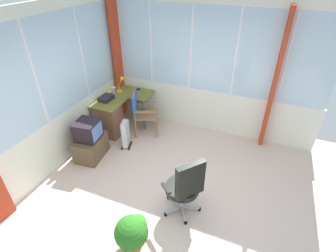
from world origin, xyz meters
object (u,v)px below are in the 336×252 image
Objects in this scene: space_heater at (126,133)px; paper_tray at (106,98)px; spray_bottle at (113,90)px; potted_plant at (132,232)px; tv_on_stand at (90,141)px; desk at (110,117)px; tv_remote at (137,89)px; wooden_armchair at (140,108)px; desk_lamp at (122,81)px; office_chair at (186,185)px.

paper_tray is at bearing 59.12° from space_heater.
spray_bottle is 3.24m from potted_plant.
spray_bottle is 0.27× the size of tv_on_stand.
tv_on_stand is at bearing 140.77° from space_heater.
desk is 0.91m from tv_remote.
potted_plant is (-2.48, -1.17, -0.30)m from wooden_armchair.
spray_bottle is 0.37× the size of space_heater.
desk_lamp is (0.64, 0.03, 0.57)m from desk.
tv_remote reaches higher than space_heater.
paper_tray is 0.56× the size of potted_plant.
tv_remote is at bearing -16.39° from desk.
paper_tray is at bearing 12.13° from tv_on_stand.
paper_tray is (-0.28, -0.01, -0.06)m from spray_bottle.
office_chair is (-1.69, -1.62, -0.03)m from wooden_armchair.
tv_remote is 2.97m from office_chair.
tv_remote is 0.14× the size of office_chair.
wooden_armchair is at bearing -4.41° from space_heater.
tv_on_stand is at bearing 74.60° from office_chair.
spray_bottle is at bearing 17.88° from desk.
office_chair is 2.03m from space_heater.
desk_lamp is 0.45× the size of tv_on_stand.
office_chair is (-1.53, -2.31, -0.20)m from paper_tray.
desk_lamp is 0.34× the size of office_chair.
desk_lamp is at bearing 32.01° from potted_plant.
wooden_armchair reaches higher than space_heater.
desk_lamp is 1.60m from tv_on_stand.
desk_lamp reaches higher than spray_bottle.
spray_bottle is 2.95m from office_chair.
space_heater is at bearing -39.23° from tv_on_stand.
desk is 0.84m from tv_on_stand.
desk is at bearing 57.17° from office_chair.
desk_lamp reaches higher than space_heater.
desk is 2.81m from potted_plant.
desk is 0.67m from wooden_armchair.
tv_on_stand is at bearing -174.36° from desk.
desk is 1.27× the size of wooden_armchair.
spray_bottle is 0.72× the size of paper_tray.
office_chair is at bearing -122.83° from desk.
tv_remote is 0.56m from spray_bottle.
tv_on_stand is (-0.94, -0.20, -0.43)m from paper_tray.
desk_lamp reaches higher than tv_on_stand.
space_heater is (-0.67, -0.66, -0.54)m from spray_bottle.
tv_on_stand is (0.58, 2.11, -0.23)m from office_chair.
paper_tray is at bearing 170.18° from desk_lamp.
space_heater is 1.09× the size of potted_plant.
potted_plant is (-1.37, -1.67, -0.04)m from tv_on_stand.
desk_lamp is 0.30m from spray_bottle.
space_heater is (-0.39, -0.65, -0.48)m from paper_tray.
office_chair reaches higher than potted_plant.
office_chair is (-1.42, -2.19, 0.18)m from desk.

